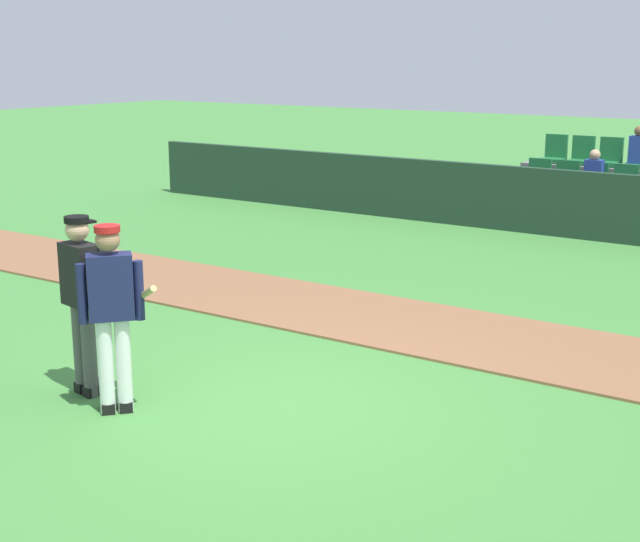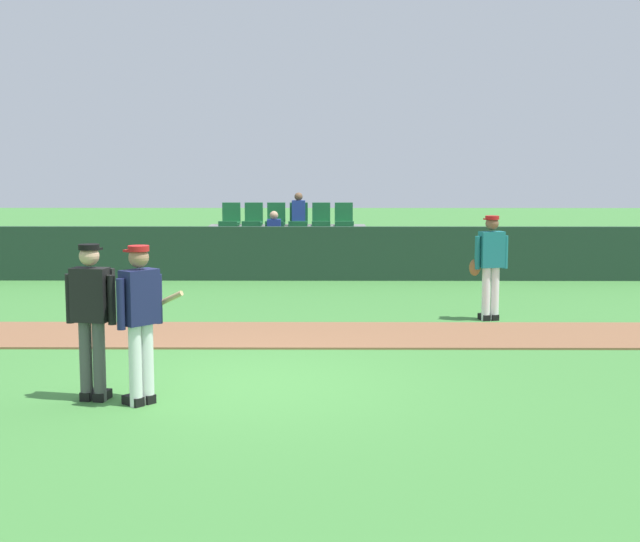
% 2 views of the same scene
% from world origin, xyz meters
% --- Properties ---
extents(ground_plane, '(80.00, 80.00, 0.00)m').
position_xyz_m(ground_plane, '(0.00, 0.00, 0.00)').
color(ground_plane, '#42843A').
extents(infield_dirt_path, '(28.00, 2.01, 0.03)m').
position_xyz_m(infield_dirt_path, '(0.00, 2.93, 0.01)').
color(infield_dirt_path, brown).
rests_on(infield_dirt_path, ground).
extents(dugout_fence, '(20.00, 0.16, 1.21)m').
position_xyz_m(dugout_fence, '(0.00, 9.30, 0.60)').
color(dugout_fence, '#1E3828').
rests_on(dugout_fence, ground).
extents(stadium_bleachers, '(3.90, 2.10, 1.90)m').
position_xyz_m(stadium_bleachers, '(0.00, 10.75, 0.49)').
color(stadium_bleachers, slate).
rests_on(stadium_bleachers, ground).
extents(batter_navy_jersey, '(0.75, 0.68, 1.76)m').
position_xyz_m(batter_navy_jersey, '(-1.09, -0.96, 0.97)').
color(batter_navy_jersey, white).
rests_on(batter_navy_jersey, ground).
extents(umpire_home_plate, '(0.58, 0.36, 1.76)m').
position_xyz_m(umpire_home_plate, '(-1.66, -0.79, 1.00)').
color(umpire_home_plate, '#4C4C4C').
rests_on(umpire_home_plate, ground).
extents(runner_teal_jersey, '(0.67, 0.37, 1.76)m').
position_xyz_m(runner_teal_jersey, '(3.68, 4.27, 0.96)').
color(runner_teal_jersey, white).
rests_on(runner_teal_jersey, ground).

